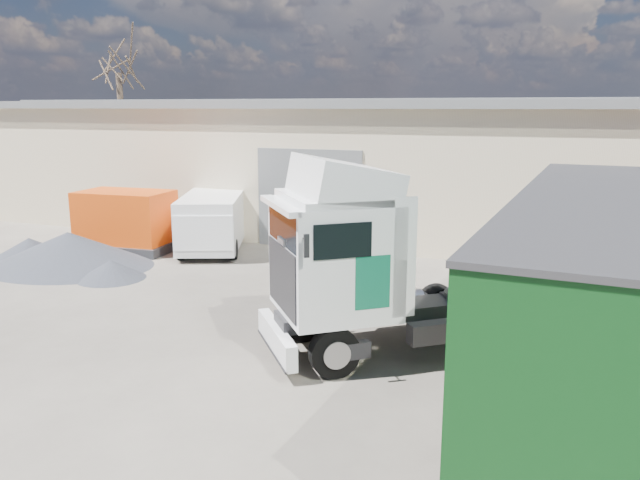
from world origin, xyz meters
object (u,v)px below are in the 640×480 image
(panel_van, at_px, (213,222))
(tractor_unit, at_px, (370,271))
(bare_tree, at_px, (117,56))
(box_trailer, at_px, (589,277))
(orange_skip, at_px, (126,225))

(panel_van, bearing_deg, tractor_unit, -64.37)
(bare_tree, relative_size, box_trailer, 0.86)
(tractor_unit, relative_size, panel_van, 1.18)
(tractor_unit, height_order, orange_skip, tractor_unit)
(bare_tree, relative_size, orange_skip, 2.69)
(box_trailer, bearing_deg, tractor_unit, 172.56)
(panel_van, height_order, orange_skip, orange_skip)
(tractor_unit, distance_m, box_trailer, 4.20)
(box_trailer, height_order, panel_van, box_trailer)
(bare_tree, height_order, box_trailer, bare_tree)
(tractor_unit, xyz_separation_m, box_trailer, (4.10, -0.79, 0.50))
(bare_tree, height_order, tractor_unit, bare_tree)
(box_trailer, relative_size, panel_van, 2.13)
(bare_tree, distance_m, panel_van, 18.59)
(panel_van, distance_m, orange_skip, 3.11)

